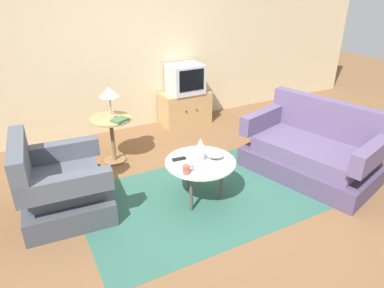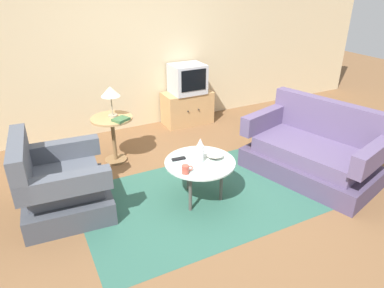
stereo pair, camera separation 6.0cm
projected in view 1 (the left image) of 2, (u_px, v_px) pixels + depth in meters
ground_plane at (201, 192)px, 3.95m from camera, size 16.00×16.00×0.00m
back_wall at (128, 40)px, 5.13m from camera, size 9.00×0.12×2.70m
area_rug at (200, 198)px, 3.84m from camera, size 2.50×1.64×0.00m
armchair at (60, 188)px, 3.49m from camera, size 0.91×0.95×0.85m
couch at (312, 152)px, 4.21m from camera, size 1.24×1.68×0.87m
coffee_table at (200, 165)px, 3.65m from camera, size 0.74×0.74×0.46m
side_table at (112, 130)px, 4.42m from camera, size 0.52×0.52×0.61m
tv_stand at (185, 108)px, 5.68m from camera, size 0.78×0.44×0.52m
television at (185, 79)px, 5.47m from camera, size 0.52×0.44×0.45m
table_lamp at (109, 93)px, 4.24m from camera, size 0.24×0.24×0.39m
vase at (201, 150)px, 3.58m from camera, size 0.07×0.07×0.26m
mug at (187, 169)px, 3.40m from camera, size 0.12×0.07×0.09m
bowl at (215, 156)px, 3.69m from camera, size 0.17×0.17×0.05m
tv_remote_dark at (179, 159)px, 3.66m from camera, size 0.15×0.06×0.02m
book at (120, 120)px, 4.24m from camera, size 0.23×0.22×0.03m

